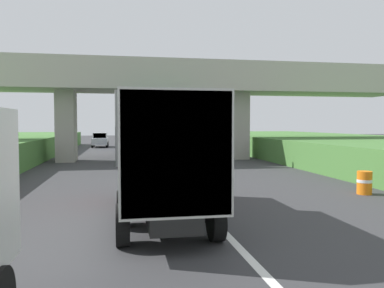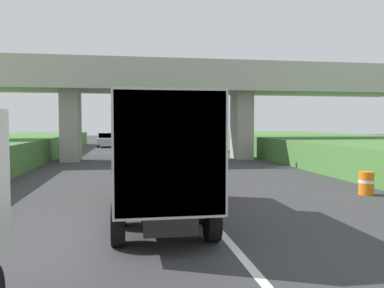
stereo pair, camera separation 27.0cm
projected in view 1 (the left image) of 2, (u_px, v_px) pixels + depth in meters
lane_centre_stripe at (166, 170)px, 22.63m from camera, size 0.20×95.14×0.01m
overpass_bridge at (155, 87)px, 29.12m from camera, size 40.00×4.80×7.37m
overhead_highway_sign at (162, 111)px, 24.64m from camera, size 5.88×0.18×4.87m
truck_red at (160, 152)px, 10.94m from camera, size 2.44×7.30×3.44m
truck_blue at (132, 132)px, 38.37m from camera, size 2.44×7.30×3.44m
car_silver at (100, 140)px, 45.58m from camera, size 1.86×4.10×1.72m
car_yellow at (200, 143)px, 38.68m from camera, size 1.86×4.10×1.72m
construction_barrel_3 at (364, 182)px, 14.96m from camera, size 0.57×0.57×0.90m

